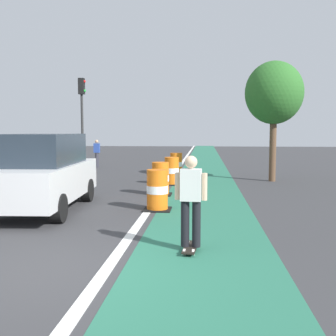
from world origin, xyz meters
TOP-DOWN VIEW (x-y plane):
  - ground_plane at (0.00, 0.00)m, footprint 100.00×100.00m
  - bike_lane_strip at (2.40, 12.00)m, footprint 2.50×80.00m
  - lane_divider_stripe at (0.90, 12.00)m, footprint 0.20×80.00m
  - skateboarder_on_lane at (2.15, 1.15)m, footprint 0.57×0.82m
  - parked_suv_nearest at (-1.87, 4.43)m, footprint 2.12×4.70m
  - traffic_barrel_front at (1.14, 4.73)m, footprint 0.73×0.73m
  - traffic_barrel_mid at (0.94, 7.29)m, footprint 0.73×0.73m
  - traffic_barrel_back at (1.10, 9.88)m, footprint 0.73×0.73m
  - traffic_barrel_far at (1.06, 12.98)m, footprint 0.73×0.73m
  - traffic_light_corner at (-4.59, 16.71)m, footprint 0.41×0.32m
  - pedestrian_crossing at (-3.87, 17.06)m, footprint 0.34×0.20m
  - street_tree_sidewalk at (5.24, 11.38)m, footprint 2.40×2.40m

SIDE VIEW (x-z plane):
  - ground_plane at x=0.00m, z-range 0.00..0.00m
  - bike_lane_strip at x=2.40m, z-range 0.00..0.01m
  - lane_divider_stripe at x=0.90m, z-range 0.00..0.01m
  - traffic_barrel_front at x=1.14m, z-range -0.01..1.08m
  - traffic_barrel_mid at x=0.94m, z-range -0.01..1.08m
  - traffic_barrel_back at x=1.10m, z-range -0.01..1.08m
  - traffic_barrel_far at x=1.06m, z-range -0.01..1.08m
  - pedestrian_crossing at x=-3.87m, z-range 0.06..1.67m
  - skateboarder_on_lane at x=2.15m, z-range 0.07..1.76m
  - parked_suv_nearest at x=-1.87m, z-range 0.02..2.06m
  - traffic_light_corner at x=-4.59m, z-range 0.95..6.05m
  - street_tree_sidewalk at x=5.24m, z-range 1.17..6.17m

